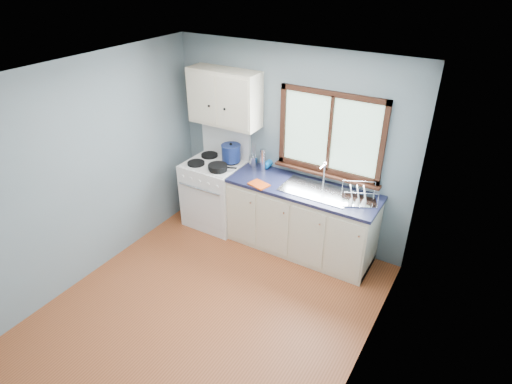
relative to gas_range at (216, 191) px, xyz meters
The scene contains 19 objects.
floor 1.82m from the gas_range, 57.18° to the right, with size 3.20×3.60×0.02m, color brown.
ceiling 2.67m from the gas_range, 57.18° to the right, with size 3.20×3.60×0.02m, color white.
wall_back 1.26m from the gas_range, 19.54° to the left, with size 3.20×0.02×2.50m, color slate.
wall_front 3.50m from the gas_range, 73.86° to the right, with size 3.20×0.02×2.50m, color slate.
wall_left 1.78m from the gas_range, 114.14° to the right, with size 0.02×3.60×2.50m, color slate.
wall_right 3.05m from the gas_range, 29.91° to the right, with size 0.02×3.60×2.50m, color slate.
gas_range is the anchor object (origin of this frame).
base_cabinets 1.31m from the gas_range, ahead, with size 1.85×0.60×0.88m.
countertop 1.37m from the gas_range, ahead, with size 1.89×0.64×0.04m, color black.
sink 1.53m from the gas_range, ahead, with size 0.84×0.46×0.44m.
window 1.81m from the gas_range, 11.37° to the left, with size 1.36×0.10×1.03m.
upper_cabinets 1.32m from the gas_range, 56.70° to the left, with size 0.95×0.35×0.70m.
skillet 0.55m from the gas_range, 41.54° to the right, with size 0.40×0.32×0.05m.
stockpot 0.63m from the gas_range, 34.07° to the left, with size 0.28×0.28×0.26m.
utensil_crock 0.73m from the gas_range, 22.56° to the left, with size 0.15×0.15×0.36m.
thermos 0.90m from the gas_range, 12.51° to the left, with size 0.07×0.07×0.30m, color silver.
soap_bottle 0.89m from the gas_range, 15.79° to the left, with size 0.10×0.10×0.26m, color blue.
dish_towel 0.96m from the gas_range, 14.39° to the right, with size 0.24×0.17×0.02m, color #CB4610.
dish_rack 2.04m from the gas_range, ahead, with size 0.47×0.43×0.20m.
Camera 1 is at (2.20, -2.67, 3.41)m, focal length 30.00 mm.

